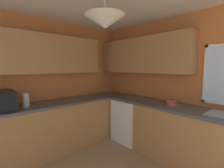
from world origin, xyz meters
name	(u,v)px	position (x,y,z in m)	size (l,w,h in m)	color
room_shell	(103,54)	(-0.73, 0.55, 1.78)	(3.66, 3.50, 2.54)	#D17238
counter_run_left	(56,126)	(-1.46, 0.00, 0.46)	(0.65, 3.11, 0.92)	#AD7542
counter_run_back	(177,133)	(0.21, 1.38, 0.46)	(2.75, 0.65, 0.92)	#AD7542
dishwasher	(130,120)	(-0.80, 1.35, 0.44)	(0.60, 0.60, 0.87)	white
microwave	(1,101)	(-1.46, -0.83, 1.06)	(0.48, 0.36, 0.29)	black
kettle	(26,100)	(-1.44, -0.49, 1.03)	(0.11, 0.11, 0.23)	#B7B7BC
bowl	(171,103)	(0.09, 1.38, 0.96)	(0.18, 0.18, 0.09)	#B74C42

